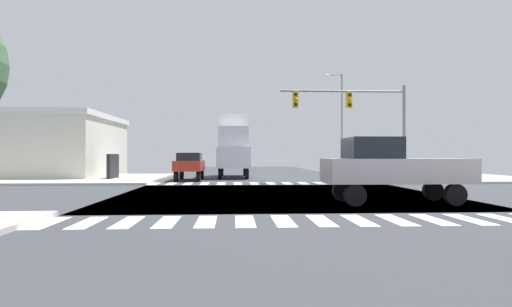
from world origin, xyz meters
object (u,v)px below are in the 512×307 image
at_px(traffic_signal_mast, 355,110).
at_px(box_truck_outer_2, 233,144).
at_px(street_lamp, 339,115).
at_px(bank_building, 32,146).
at_px(pickup_crossing_1, 391,167).
at_px(sedan_leading_3, 190,164).

distance_m(traffic_signal_mast, box_truck_outer_2, 10.47).
relative_size(street_lamp, bank_building, 0.66).
relative_size(traffic_signal_mast, bank_building, 0.58).
height_order(pickup_crossing_1, box_truck_outer_2, box_truck_outer_2).
xyz_separation_m(street_lamp, box_truck_outer_2, (-9.57, -4.60, -2.78)).
xyz_separation_m(street_lamp, pickup_crossing_1, (-3.98, -22.72, -4.06)).
xyz_separation_m(bank_building, box_truck_outer_2, (15.72, -0.95, 0.13)).
bearing_deg(bank_building, pickup_crossing_1, -41.83).
height_order(traffic_signal_mast, pickup_crossing_1, traffic_signal_mast).
bearing_deg(box_truck_outer_2, bank_building, -3.47).
height_order(pickup_crossing_1, sedan_leading_3, pickup_crossing_1).
relative_size(traffic_signal_mast, box_truck_outer_2, 1.10).
relative_size(pickup_crossing_1, box_truck_outer_2, 0.71).
distance_m(traffic_signal_mast, street_lamp, 11.75).
xyz_separation_m(pickup_crossing_1, box_truck_outer_2, (-5.59, 18.12, 1.27)).
bearing_deg(bank_building, street_lamp, 8.20).
relative_size(street_lamp, box_truck_outer_2, 1.26).
height_order(sedan_leading_3, box_truck_outer_2, box_truck_outer_2).
bearing_deg(street_lamp, traffic_signal_mast, -99.86).
bearing_deg(bank_building, box_truck_outer_2, -3.47).
xyz_separation_m(street_lamp, bank_building, (-25.29, -3.65, -2.91)).
distance_m(pickup_crossing_1, sedan_leading_3, 16.62).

